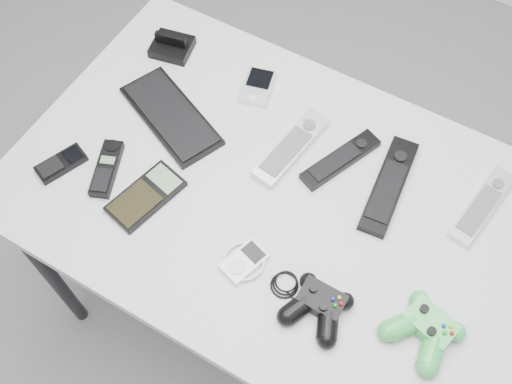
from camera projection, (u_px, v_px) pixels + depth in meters
The scene contains 15 objects.
floor at pixel (254, 286), 2.05m from camera, with size 3.50×3.50×0.00m, color slate.
desk at pixel (278, 209), 1.38m from camera, with size 1.19×0.76×0.80m.
pda_keyboard at pixel (171, 115), 1.41m from camera, with size 0.28×0.12×0.02m, color black.
dock_bracket at pixel (171, 43), 1.50m from camera, with size 0.10×0.09×0.05m, color black.
pda at pixel (258, 87), 1.46m from camera, with size 0.07×0.11×0.02m, color silver.
remote_silver_a at pixel (292, 147), 1.36m from camera, with size 0.06×0.23×0.03m, color silver.
remote_black_a at pixel (341, 159), 1.35m from camera, with size 0.05×0.21×0.02m, color black.
remote_black_b at pixel (389, 185), 1.31m from camera, with size 0.06×0.25×0.02m, color black.
remote_silver_b at pixel (482, 205), 1.29m from camera, with size 0.05×0.21×0.02m, color silver.
mobile_phone at pixel (61, 163), 1.35m from camera, with size 0.05×0.11×0.02m, color black.
cordless_handset at pixel (107, 168), 1.34m from camera, with size 0.04×0.14×0.02m, color black.
calculator at pixel (146, 196), 1.31m from camera, with size 0.09×0.17×0.02m, color black.
mp3_player at pixel (244, 261), 1.23m from camera, with size 0.09×0.09×0.02m, color silver.
controller_black at pixel (318, 305), 1.17m from camera, with size 0.22×0.13×0.04m, color black, non-canonical shape.
controller_green at pixel (426, 329), 1.14m from camera, with size 0.14×0.14×0.05m, color green, non-canonical shape.
Camera 1 is at (0.38, -0.63, 1.94)m, focal length 42.00 mm.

